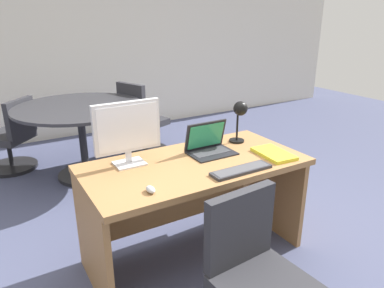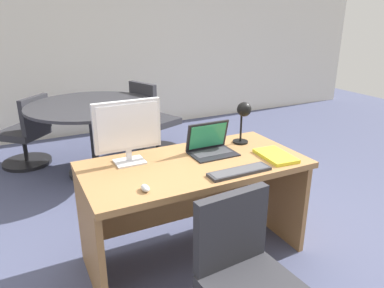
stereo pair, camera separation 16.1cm
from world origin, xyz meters
name	(u,v)px [view 1 (the left image)]	position (x,y,z in m)	size (l,w,h in m)	color
ground	(124,180)	(0.00, 1.50, 0.00)	(12.00, 12.00, 0.00)	#474C6B
back_wall	(69,37)	(0.00, 3.38, 1.40)	(10.00, 0.10, 2.80)	silver
desk	(192,187)	(0.00, 0.04, 0.54)	(1.52, 0.77, 0.75)	#9E7042
monitor	(127,130)	(-0.40, 0.19, 1.00)	(0.45, 0.16, 0.43)	silver
laptop	(208,143)	(0.19, 0.12, 0.82)	(0.33, 0.24, 0.23)	black
keyboard	(241,170)	(0.18, -0.29, 0.77)	(0.43, 0.11, 0.02)	#2D2D33
mouse	(151,189)	(-0.45, -0.25, 0.77)	(0.05, 0.08, 0.04)	#B7BABF
desk_lamp	(240,114)	(0.50, 0.17, 0.99)	(0.12, 0.15, 0.33)	black
book	(274,154)	(0.55, -0.18, 0.77)	(0.21, 0.33, 0.02)	yellow
meeting_table	(81,123)	(-0.32, 1.82, 0.61)	(1.35, 1.35, 0.80)	black
meeting_chair_near	(142,126)	(0.50, 2.15, 0.37)	(0.61, 0.60, 0.93)	black
meeting_chair_far	(12,142)	(-0.97, 2.43, 0.34)	(0.66, 0.65, 0.84)	black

